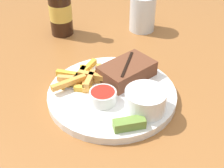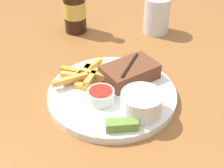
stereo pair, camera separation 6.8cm
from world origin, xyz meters
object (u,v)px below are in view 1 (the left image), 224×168
at_px(drinking_glass, 142,13).
at_px(pickle_spear, 129,124).
at_px(knife_utensil, 110,81).
at_px(beer_bottle, 60,10).
at_px(coleslaw_cup, 145,100).
at_px(dipping_sauce_cup, 103,96).
at_px(steak_portion, 127,71).
at_px(fork_utensil, 79,88).
at_px(dinner_plate, 112,94).

bearing_deg(drinking_glass, pickle_spear, -110.33).
distance_m(knife_utensil, beer_bottle, 0.32).
height_order(beer_bottle, drinking_glass, beer_bottle).
bearing_deg(pickle_spear, coleslaw_cup, 44.02).
relative_size(dipping_sauce_cup, knife_utensil, 0.39).
height_order(knife_utensil, drinking_glass, drinking_glass).
bearing_deg(beer_bottle, pickle_spear, -79.39).
bearing_deg(steak_portion, drinking_glass, 65.70).
distance_m(pickle_spear, fork_utensil, 0.16).
bearing_deg(fork_utensil, drinking_glass, 70.42).
relative_size(fork_utensil, beer_bottle, 0.63).
bearing_deg(pickle_spear, knife_utensil, 91.04).
bearing_deg(steak_portion, beer_bottle, 113.01).
height_order(fork_utensil, knife_utensil, knife_utensil).
bearing_deg(dipping_sauce_cup, pickle_spear, -68.85).
bearing_deg(steak_portion, pickle_spear, -103.43).
bearing_deg(fork_utensil, knife_utensil, 27.71).
height_order(dinner_plate, dipping_sauce_cup, dipping_sauce_cup).
height_order(steak_portion, beer_bottle, beer_bottle).
bearing_deg(knife_utensil, drinking_glass, 0.73).
bearing_deg(pickle_spear, dinner_plate, 93.37).
xyz_separation_m(coleslaw_cup, beer_bottle, (-0.13, 0.41, 0.03)).
distance_m(coleslaw_cup, drinking_glass, 0.40).
distance_m(pickle_spear, knife_utensil, 0.15).
relative_size(fork_utensil, knife_utensil, 0.87).
relative_size(coleslaw_cup, knife_utensil, 0.57).
relative_size(knife_utensil, drinking_glass, 1.39).
relative_size(steak_portion, coleslaw_cup, 1.73).
xyz_separation_m(steak_portion, beer_bottle, (-0.12, 0.29, 0.04)).
bearing_deg(beer_bottle, drinking_glass, -6.72).
relative_size(coleslaw_cup, dipping_sauce_cup, 1.46).
distance_m(dinner_plate, pickle_spear, 0.12).
relative_size(dinner_plate, knife_utensil, 1.92).
distance_m(dinner_plate, coleslaw_cup, 0.10).
relative_size(dipping_sauce_cup, fork_utensil, 0.45).
bearing_deg(steak_portion, knife_utensil, -168.85).
bearing_deg(dipping_sauce_cup, steak_portion, 46.00).
bearing_deg(pickle_spear, drinking_glass, 69.67).
height_order(dipping_sauce_cup, drinking_glass, drinking_glass).
xyz_separation_m(fork_utensil, drinking_glass, (0.23, 0.28, 0.03)).
height_order(dinner_plate, pickle_spear, pickle_spear).
xyz_separation_m(dinner_plate, knife_utensil, (0.00, 0.04, 0.01)).
xyz_separation_m(steak_portion, fork_utensil, (-0.12, -0.02, -0.02)).
relative_size(coleslaw_cup, pickle_spear, 1.36).
bearing_deg(dipping_sauce_cup, dinner_plate, 49.28).
height_order(dinner_plate, beer_bottle, beer_bottle).
bearing_deg(dinner_plate, knife_utensil, 83.36).
bearing_deg(dipping_sauce_cup, knife_utensil, 65.18).
height_order(dipping_sauce_cup, knife_utensil, dipping_sauce_cup).
bearing_deg(drinking_glass, dipping_sauce_cup, -119.50).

